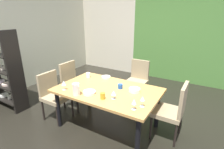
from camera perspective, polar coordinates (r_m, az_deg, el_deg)
name	(u,v)px	position (r m, az deg, el deg)	size (l,w,h in m)	color
ground_plane	(101,120)	(3.47, -3.49, -14.50)	(5.40, 5.78, 0.02)	black
back_panel_interior	(107,31)	(6.18, -1.71, 13.97)	(2.09, 0.10, 2.64)	beige
garden_window_panel	(191,36)	(5.27, 24.50, 11.24)	(3.31, 0.10, 2.64)	#4A7C36
left_interior_panel	(9,39)	(4.93, -30.71, 9.80)	(0.10, 5.78, 2.64)	beige
dining_table	(107,93)	(2.96, -1.48, -6.16)	(1.69, 1.07, 0.73)	#BE8A46
chair_head_far	(138,78)	(4.02, 8.36, -1.25)	(0.44, 0.45, 0.92)	#9C8964
chair_right_far	(173,109)	(2.91, 19.39, -10.58)	(0.44, 0.44, 0.95)	#9C8964
chair_left_near	(53,93)	(3.46, -18.56, -5.82)	(0.45, 0.44, 0.90)	#9C8964
chair_left_far	(73,83)	(3.79, -12.67, -2.64)	(0.45, 0.44, 0.96)	#9C8964
display_shelf	(2,69)	(4.25, -32.30, 1.50)	(0.99, 0.31, 1.64)	black
wine_glass_right	(134,102)	(2.32, 7.23, -8.91)	(0.06, 0.06, 0.15)	silver
wine_glass_north	(143,99)	(2.40, 9.96, -7.90)	(0.06, 0.06, 0.15)	silver
wine_glass_near_window	(114,93)	(2.57, 0.54, -6.11)	(0.07, 0.07, 0.13)	silver
wine_glass_east	(64,83)	(2.96, -15.50, -2.73)	(0.08, 0.08, 0.16)	silver
serving_bowl_front	(89,92)	(2.78, -7.43, -5.85)	(0.20, 0.20, 0.04)	white
serving_bowl_near_shelf	(106,77)	(3.40, -1.95, -0.87)	(0.17, 0.17, 0.04)	#EAE4C8
serving_bowl_left	(134,90)	(2.85, 7.35, -5.04)	(0.18, 0.18, 0.05)	white
cup_rear	(103,96)	(2.60, -3.07, -6.99)	(0.07, 0.07, 0.10)	gold
cup_west	(120,86)	(2.94, 2.69, -3.87)	(0.08, 0.08, 0.08)	#1F4C99
cup_center	(88,75)	(3.45, -7.78, -0.21)	(0.08, 0.08, 0.09)	white
pitcher_south	(76,89)	(2.75, -11.62, -4.72)	(0.12, 0.11, 0.19)	white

